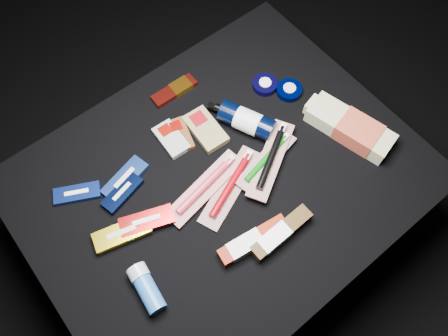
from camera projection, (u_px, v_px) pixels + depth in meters
ground at (222, 226)px, 1.47m from camera, size 3.00×3.00×0.00m
cloth_table at (222, 205)px, 1.29m from camera, size 0.98×0.78×0.40m
luna_bar_0 at (77, 193)px, 1.09m from camera, size 0.12×0.09×0.02m
luna_bar_1 at (125, 179)px, 1.10m from camera, size 0.14×0.08×0.02m
luna_bar_2 at (122, 192)px, 1.08m from camera, size 0.12×0.07×0.01m
luna_bar_3 at (122, 233)px, 1.03m from camera, size 0.14×0.08×0.02m
luna_bar_4 at (147, 221)px, 1.04m from camera, size 0.14×0.09×0.02m
clif_bar_0 at (179, 134)px, 1.16m from camera, size 0.08×0.11×0.02m
clif_bar_1 at (170, 138)px, 1.15m from camera, size 0.06×0.11×0.02m
clif_bar_2 at (204, 128)px, 1.16m from camera, size 0.08×0.13×0.02m
power_bar at (176, 89)px, 1.22m from camera, size 0.13×0.04×0.02m
lotion_bottle at (247, 121)px, 1.15m from camera, size 0.11×0.19×0.06m
cream_tin_upper at (265, 85)px, 1.23m from camera, size 0.07×0.07×0.02m
cream_tin_lower at (289, 90)px, 1.22m from camera, size 0.07×0.07×0.02m
bodywash_bottle at (351, 128)px, 1.15m from camera, size 0.13×0.25×0.05m
deodorant_stick at (146, 288)px, 0.97m from camera, size 0.06×0.12×0.05m
toothbrush_pack_0 at (231, 185)px, 1.09m from camera, size 0.24×0.14×0.03m
toothbrush_pack_1 at (206, 186)px, 1.08m from camera, size 0.25×0.09×0.03m
toothbrush_pack_2 at (267, 159)px, 1.11m from camera, size 0.21×0.09×0.02m
toothbrush_pack_3 at (271, 157)px, 1.10m from camera, size 0.23×0.16×0.03m
toothpaste_carton_red at (250, 242)px, 1.02m from camera, size 0.18×0.06×0.03m
toothpaste_carton_green at (279, 235)px, 1.02m from camera, size 0.17×0.04×0.03m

